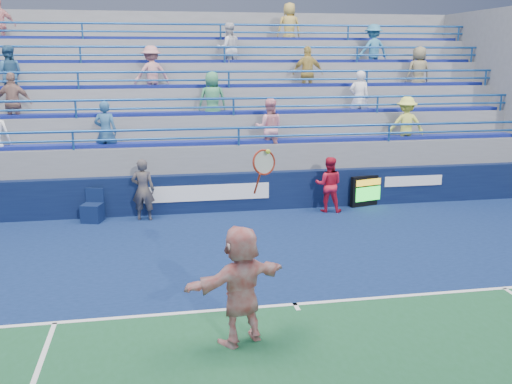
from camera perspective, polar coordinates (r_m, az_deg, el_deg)
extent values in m
plane|color=#333538|center=(10.37, 3.93, -11.24)|extent=(120.00, 120.00, 0.00)
cube|color=#0E1F47|center=(12.35, 1.44, -7.02)|extent=(18.00, 8.40, 0.02)
cube|color=white|center=(10.36, 3.93, -11.13)|extent=(11.00, 0.10, 0.01)
cube|color=white|center=(10.28, 4.07, -11.36)|extent=(0.08, 0.30, 0.01)
cube|color=#091234|center=(16.25, -1.60, 0.02)|extent=(18.00, 0.30, 1.10)
cube|color=white|center=(15.97, -5.06, -0.08)|extent=(3.60, 0.02, 0.45)
cube|color=white|center=(17.59, 15.48, 1.08)|extent=(1.80, 0.02, 0.30)
cube|color=slate|center=(19.10, -2.93, 2.05)|extent=(18.00, 5.60, 1.10)
cube|color=slate|center=(19.03, -2.94, 3.16)|extent=(18.00, 5.60, 1.85)
cube|color=navy|center=(16.57, -1.94, 5.04)|extent=(17.40, 0.45, 0.10)
cylinder|color=#1A4C91|center=(16.12, -1.75, 6.42)|extent=(18.00, 0.07, 0.07)
cube|color=slate|center=(19.46, -3.14, 4.51)|extent=(18.00, 4.60, 2.60)
cube|color=navy|center=(17.47, -2.44, 7.95)|extent=(17.40, 0.45, 0.10)
cylinder|color=#1A4C91|center=(17.03, -2.27, 9.33)|extent=(18.00, 0.07, 0.07)
cube|color=slate|center=(19.89, -3.34, 5.79)|extent=(18.00, 3.60, 3.35)
cube|color=navy|center=(18.40, -2.89, 10.57)|extent=(17.40, 0.45, 0.10)
cylinder|color=#1A4C91|center=(17.99, -2.74, 11.94)|extent=(18.00, 0.07, 0.07)
cube|color=slate|center=(20.34, -3.52, 7.02)|extent=(18.00, 2.60, 4.10)
cube|color=navy|center=(19.37, -3.31, 12.93)|extent=(17.40, 0.45, 0.10)
cylinder|color=#1A4C91|center=(18.97, -3.18, 14.28)|extent=(18.00, 0.07, 0.07)
cube|color=slate|center=(20.80, -3.70, 8.20)|extent=(18.00, 1.60, 4.85)
cube|color=navy|center=(20.37, -3.69, 15.06)|extent=(17.40, 0.45, 0.10)
cylinder|color=#1A4C91|center=(19.99, -3.58, 16.38)|extent=(18.00, 0.07, 0.07)
imported|color=#2B5882|center=(16.41, -14.79, 5.86)|extent=(0.69, 0.52, 1.70)
imported|color=white|center=(19.39, -2.77, 14.06)|extent=(0.92, 0.76, 1.70)
imported|color=teal|center=(20.66, 11.61, 13.77)|extent=(1.18, 0.79, 1.70)
imported|color=pink|center=(16.69, 1.32, 6.42)|extent=(0.94, 0.80, 1.70)
imported|color=gold|center=(20.81, 3.33, 16.08)|extent=(0.84, 0.55, 1.70)
imported|color=#408D5D|center=(17.37, -4.38, 9.15)|extent=(0.86, 0.59, 1.70)
imported|color=#2D5D89|center=(18.70, -23.48, 10.71)|extent=(0.83, 0.65, 1.70)
imported|color=#857A58|center=(20.25, 15.93, 11.42)|extent=(0.86, 0.58, 1.70)
imported|color=gold|center=(18.90, 5.20, 11.76)|extent=(1.02, 0.48, 1.70)
imported|color=white|center=(18.42, 10.27, 9.22)|extent=(0.70, 0.55, 1.70)
imported|color=#CC8487|center=(18.23, -10.37, 11.54)|extent=(1.22, 0.89, 1.70)
imported|color=pink|center=(20.80, -24.24, 14.96)|extent=(1.01, 0.46, 1.70)
imported|color=#936C62|center=(17.71, -23.08, 8.21)|extent=(1.01, 0.44, 1.70)
imported|color=#EFF35E|center=(18.01, 14.76, 6.51)|extent=(1.19, 0.81, 1.70)
cube|color=black|center=(17.13, 11.36, 0.15)|extent=(1.31, 0.49, 0.91)
cube|color=gold|center=(17.00, 11.51, 0.99)|extent=(1.12, 0.02, 0.18)
cube|color=#19E533|center=(17.07, 11.45, -0.14)|extent=(1.12, 0.02, 0.41)
cube|color=#0D1B41|center=(15.79, -16.02, -2.04)|extent=(0.62, 0.62, 0.50)
cube|color=#0D1B41|center=(15.90, -16.05, -0.29)|extent=(0.49, 0.20, 0.39)
imported|color=white|center=(8.76, -1.51, -9.29)|extent=(1.82, 1.23, 1.88)
torus|color=maroon|center=(8.28, 0.81, 2.99)|extent=(0.39, 0.22, 0.38)
cylinder|color=maroon|center=(8.32, 0.12, 0.84)|extent=(0.08, 0.22, 0.34)
sphere|color=yellow|center=(8.21, 1.22, 4.06)|extent=(0.07, 0.07, 0.07)
imported|color=#121832|center=(15.50, -11.23, 0.22)|extent=(0.68, 0.51, 1.69)
imported|color=red|center=(16.19, 7.29, 0.74)|extent=(0.92, 0.81, 1.58)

